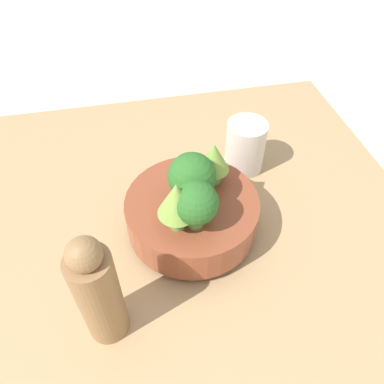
# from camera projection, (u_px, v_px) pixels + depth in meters

# --- Properties ---
(ground_plane) EXTENTS (6.00, 6.00, 0.00)m
(ground_plane) POSITION_uv_depth(u_px,v_px,m) (173.00, 259.00, 0.63)
(ground_plane) COLOR beige
(table) EXTENTS (0.88, 0.87, 0.03)m
(table) POSITION_uv_depth(u_px,v_px,m) (173.00, 254.00, 0.61)
(table) COLOR tan
(table) RESTS_ON ground_plane
(bowl) EXTENTS (0.21, 0.21, 0.07)m
(bowl) POSITION_uv_depth(u_px,v_px,m) (192.00, 214.00, 0.60)
(bowl) COLOR brown
(bowl) RESTS_ON table
(romanesco_piece_near) EXTENTS (0.05, 0.05, 0.08)m
(romanesco_piece_near) POSITION_uv_depth(u_px,v_px,m) (214.00, 159.00, 0.57)
(romanesco_piece_near) COLOR #7AB256
(romanesco_piece_near) RESTS_ON bowl
(broccoli_floret_left) EXTENTS (0.06, 0.06, 0.08)m
(broccoli_floret_left) POSITION_uv_depth(u_px,v_px,m) (196.00, 203.00, 0.51)
(broccoli_floret_left) COLOR #609347
(broccoli_floret_left) RESTS_ON bowl
(romanesco_piece_far) EXTENTS (0.06, 0.06, 0.09)m
(romanesco_piece_far) POSITION_uv_depth(u_px,v_px,m) (177.00, 201.00, 0.50)
(romanesco_piece_far) COLOR #6BA34C
(romanesco_piece_far) RESTS_ON bowl
(broccoli_floret_center) EXTENTS (0.07, 0.07, 0.09)m
(broccoli_floret_center) POSITION_uv_depth(u_px,v_px,m) (192.00, 177.00, 0.54)
(broccoli_floret_center) COLOR #6BA34C
(broccoli_floret_center) RESTS_ON bowl
(cup) EXTENTS (0.07, 0.07, 0.10)m
(cup) POSITION_uv_depth(u_px,v_px,m) (245.00, 146.00, 0.70)
(cup) COLOR silver
(cup) RESTS_ON table
(pepper_mill) EXTENTS (0.05, 0.05, 0.19)m
(pepper_mill) POSITION_uv_depth(u_px,v_px,m) (98.00, 292.00, 0.45)
(pepper_mill) COLOR #997047
(pepper_mill) RESTS_ON table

